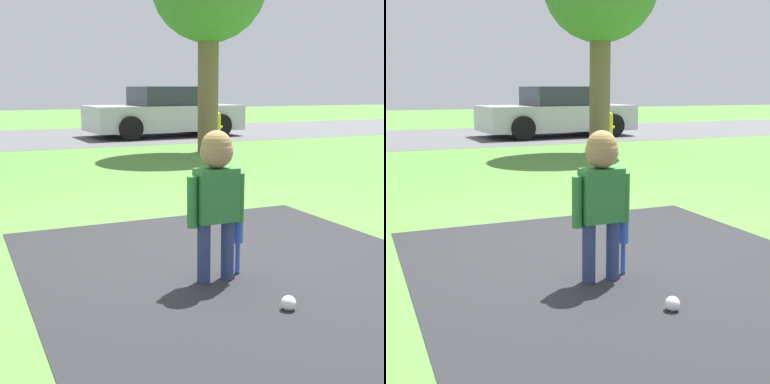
{
  "view_description": "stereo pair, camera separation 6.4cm",
  "coord_description": "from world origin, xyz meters",
  "views": [
    {
      "loc": [
        -1.82,
        -4.0,
        1.31
      ],
      "look_at": [
        -0.24,
        -0.45,
        0.56
      ],
      "focal_mm": 50.0,
      "sensor_mm": 36.0,
      "label": 1
    },
    {
      "loc": [
        -1.76,
        -4.02,
        1.31
      ],
      "look_at": [
        -0.24,
        -0.45,
        0.56
      ],
      "focal_mm": 50.0,
      "sensor_mm": 36.0,
      "label": 2
    }
  ],
  "objects": [
    {
      "name": "parked_car",
      "position": [
        3.57,
        9.93,
        0.64
      ],
      "size": [
        4.2,
        2.16,
        1.35
      ],
      "rotation": [
        0.0,
        0.0,
        3.17
      ],
      "color": "#B7B7BC",
      "rests_on": "ground"
    },
    {
      "name": "ground_plane",
      "position": [
        0.0,
        0.0,
        0.0
      ],
      "size": [
        60.0,
        60.0,
        0.0
      ],
      "primitive_type": "plane",
      "color": "#518438"
    },
    {
      "name": "baseball_bat",
      "position": [
        -0.04,
        -0.79,
        0.36
      ],
      "size": [
        0.07,
        0.07,
        0.56
      ],
      "color": "blue",
      "rests_on": "ground"
    },
    {
      "name": "child",
      "position": [
        -0.24,
        -0.85,
        0.67
      ],
      "size": [
        0.42,
        0.22,
        1.04
      ],
      "rotation": [
        0.0,
        0.0,
        0.01
      ],
      "color": "navy",
      "rests_on": "ground"
    },
    {
      "name": "fire_hydrant",
      "position": [
        3.82,
        7.21,
        0.37
      ],
      "size": [
        0.23,
        0.2,
        0.77
      ],
      "color": "yellow",
      "rests_on": "ground"
    },
    {
      "name": "sports_ball",
      "position": [
        -0.07,
        -1.48,
        0.05
      ],
      "size": [
        0.09,
        0.09,
        0.09
      ],
      "color": "white",
      "rests_on": "ground"
    },
    {
      "name": "street_strip",
      "position": [
        0.0,
        10.78,
        0.0
      ],
      "size": [
        40.0,
        6.0,
        0.01
      ],
      "color": "#59595B",
      "rests_on": "ground"
    }
  ]
}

